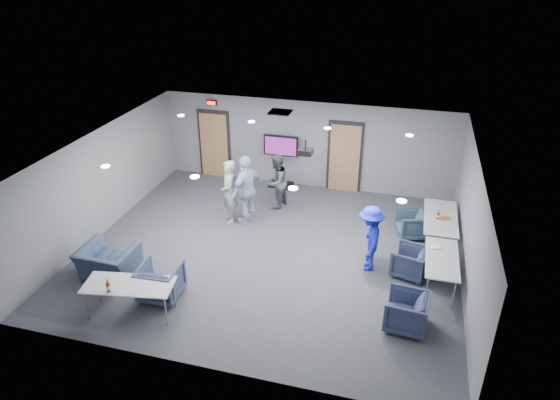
% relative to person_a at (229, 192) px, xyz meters
% --- Properties ---
extents(floor, '(9.00, 9.00, 0.00)m').
position_rel_person_a_xyz_m(floor, '(1.48, -1.17, -0.89)').
color(floor, '#3D3E45').
rests_on(floor, ground).
extents(ceiling, '(9.00, 9.00, 0.00)m').
position_rel_person_a_xyz_m(ceiling, '(1.48, -1.17, 1.81)').
color(ceiling, silver).
rests_on(ceiling, wall_back).
extents(wall_back, '(9.00, 0.02, 2.70)m').
position_rel_person_a_xyz_m(wall_back, '(1.48, 2.83, 0.46)').
color(wall_back, slate).
rests_on(wall_back, floor).
extents(wall_front, '(9.00, 0.02, 2.70)m').
position_rel_person_a_xyz_m(wall_front, '(1.48, -5.17, 0.46)').
color(wall_front, slate).
rests_on(wall_front, floor).
extents(wall_left, '(0.02, 8.00, 2.70)m').
position_rel_person_a_xyz_m(wall_left, '(-3.02, -1.17, 0.46)').
color(wall_left, slate).
rests_on(wall_left, floor).
extents(wall_right, '(0.02, 8.00, 2.70)m').
position_rel_person_a_xyz_m(wall_right, '(5.98, -1.17, 0.46)').
color(wall_right, slate).
rests_on(wall_right, floor).
extents(door_left, '(1.06, 0.17, 2.24)m').
position_rel_person_a_xyz_m(door_left, '(-1.52, 2.78, 0.18)').
color(door_left, black).
rests_on(door_left, wall_back).
extents(door_right, '(1.06, 0.17, 2.24)m').
position_rel_person_a_xyz_m(door_right, '(2.68, 2.78, 0.18)').
color(door_right, black).
rests_on(door_right, wall_back).
extents(exit_sign, '(0.32, 0.08, 0.16)m').
position_rel_person_a_xyz_m(exit_sign, '(-1.52, 2.76, 1.56)').
color(exit_sign, black).
rests_on(exit_sign, wall_back).
extents(hvac_diffuser, '(0.60, 0.60, 0.03)m').
position_rel_person_a_xyz_m(hvac_diffuser, '(0.98, 1.63, 1.80)').
color(hvac_diffuser, black).
rests_on(hvac_diffuser, ceiling).
extents(downlights, '(6.18, 3.78, 0.02)m').
position_rel_person_a_xyz_m(downlights, '(1.48, -1.17, 1.80)').
color(downlights, white).
rests_on(downlights, ceiling).
extents(person_a, '(0.69, 0.77, 1.77)m').
position_rel_person_a_xyz_m(person_a, '(0.00, 0.00, 0.00)').
color(person_a, '#939693').
rests_on(person_a, floor).
extents(person_b, '(0.77, 0.90, 1.60)m').
position_rel_person_a_xyz_m(person_b, '(1.00, 1.14, -0.09)').
color(person_b, '#525B62').
rests_on(person_b, floor).
extents(person_c, '(0.86, 1.22, 1.92)m').
position_rel_person_a_xyz_m(person_c, '(0.47, 0.12, 0.08)').
color(person_c, silver).
rests_on(person_c, floor).
extents(person_d, '(0.69, 1.09, 1.60)m').
position_rel_person_a_xyz_m(person_d, '(3.89, -1.26, -0.09)').
color(person_d, '#1D27BD').
rests_on(person_d, floor).
extents(chair_right_a, '(0.94, 0.93, 0.70)m').
position_rel_person_a_xyz_m(chair_right_a, '(4.83, 0.50, -0.54)').
color(chair_right_a, '#364B5D').
rests_on(chair_right_a, floor).
extents(chair_right_b, '(0.92, 0.90, 0.69)m').
position_rel_person_a_xyz_m(chair_right_b, '(4.83, -1.29, -0.54)').
color(chair_right_b, '#353E5C').
rests_on(chair_right_b, floor).
extents(chair_right_c, '(0.89, 0.87, 0.75)m').
position_rel_person_a_xyz_m(chair_right_c, '(4.83, -3.13, -0.51)').
color(chair_right_c, '#363E5E').
rests_on(chair_right_c, floor).
extents(chair_front_a, '(0.88, 0.90, 0.78)m').
position_rel_person_a_xyz_m(chair_front_a, '(-0.27, -3.51, -0.49)').
color(chair_front_a, '#3A4465').
rests_on(chair_front_a, floor).
extents(chair_front_b, '(1.20, 1.05, 0.78)m').
position_rel_person_a_xyz_m(chair_front_b, '(-1.72, -3.17, -0.50)').
color(chair_front_b, '#36445D').
rests_on(chair_front_b, floor).
extents(table_right_a, '(0.80, 1.93, 0.73)m').
position_rel_person_a_xyz_m(table_right_a, '(5.48, 0.36, -0.20)').
color(table_right_a, silver).
rests_on(table_right_a, floor).
extents(table_right_b, '(0.70, 1.68, 0.73)m').
position_rel_person_a_xyz_m(table_right_b, '(5.48, -1.54, -0.20)').
color(table_right_b, silver).
rests_on(table_right_b, floor).
extents(table_front_left, '(1.89, 1.04, 0.73)m').
position_rel_person_a_xyz_m(table_front_left, '(-0.59, -4.17, -0.20)').
color(table_front_left, silver).
rests_on(table_front_left, floor).
extents(bottle_front, '(0.08, 0.08, 0.29)m').
position_rel_person_a_xyz_m(bottle_front, '(-0.83, -4.48, -0.05)').
color(bottle_front, '#59240F').
rests_on(bottle_front, table_front_left).
extents(bottle_right, '(0.07, 0.07, 0.25)m').
position_rel_person_a_xyz_m(bottle_right, '(5.40, 0.22, -0.06)').
color(bottle_right, '#59240F').
rests_on(bottle_right, table_right_a).
extents(snack_box, '(0.23, 0.18, 0.05)m').
position_rel_person_a_xyz_m(snack_box, '(5.58, 0.27, -0.13)').
color(snack_box, '#D46835').
rests_on(snack_box, table_right_a).
extents(wrapper, '(0.21, 0.15, 0.05)m').
position_rel_person_a_xyz_m(wrapper, '(5.33, -1.19, -0.13)').
color(wrapper, white).
rests_on(wrapper, table_right_b).
extents(tv_stand, '(1.08, 0.51, 1.65)m').
position_rel_person_a_xyz_m(tv_stand, '(0.74, 2.58, 0.05)').
color(tv_stand, black).
rests_on(tv_stand, floor).
extents(projector, '(0.35, 0.34, 0.36)m').
position_rel_person_a_xyz_m(projector, '(2.14, -0.38, 1.52)').
color(projector, black).
rests_on(projector, ceiling).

